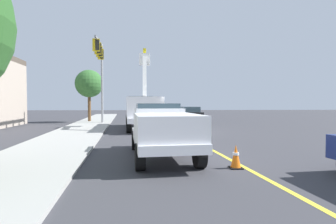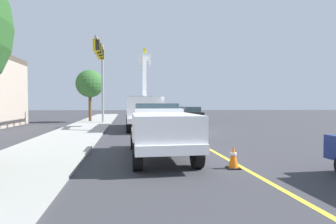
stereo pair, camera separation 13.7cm
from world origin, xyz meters
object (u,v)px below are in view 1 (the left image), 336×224
traffic_cone_leading (236,157)px  traffic_cone_trailing (161,120)px  service_pickup_truck (162,128)px  passing_minivan (189,113)px  traffic_cone_mid_front (192,135)px  traffic_cone_mid_rear (170,125)px  utility_bucket_truck (142,109)px  traffic_signal_mast (100,63)px

traffic_cone_leading → traffic_cone_trailing: traffic_cone_trailing is taller
service_pickup_truck → passing_minivan: service_pickup_truck is taller
traffic_cone_leading → traffic_cone_trailing: size_ratio=0.99×
traffic_cone_mid_front → traffic_cone_mid_rear: traffic_cone_mid_rear is taller
utility_bucket_truck → traffic_cone_leading: (-13.27, -3.48, -1.23)m
traffic_cone_trailing → service_pickup_truck: bearing=178.3°
traffic_cone_leading → traffic_cone_mid_front: traffic_cone_mid_front is taller
utility_bucket_truck → traffic_cone_mid_front: (-8.03, -2.85, -1.18)m
traffic_cone_leading → traffic_cone_mid_rear: 11.63m
utility_bucket_truck → traffic_cone_leading: size_ratio=11.21×
traffic_cone_mid_front → traffic_signal_mast: traffic_signal_mast is taller
traffic_cone_mid_rear → traffic_cone_trailing: bearing=4.1°
traffic_cone_mid_front → traffic_cone_leading: bearing=-173.1°
passing_minivan → traffic_signal_mast: traffic_signal_mast is taller
traffic_signal_mast → traffic_cone_trailing: bearing=-78.8°
traffic_cone_leading → traffic_signal_mast: (16.60, 7.46, 5.40)m
passing_minivan → traffic_cone_trailing: size_ratio=6.55×
traffic_cone_mid_rear → traffic_cone_mid_front: bearing=-173.5°
traffic_cone_mid_front → service_pickup_truck: bearing=154.4°
service_pickup_truck → traffic_cone_mid_front: 3.86m
traffic_cone_mid_front → traffic_signal_mast: 14.29m
utility_bucket_truck → traffic_cone_mid_front: size_ratio=9.87×
utility_bucket_truck → traffic_cone_mid_front: bearing=-160.5°
utility_bucket_truck → passing_minivan: size_ratio=1.69×
utility_bucket_truck → passing_minivan: 8.52m
service_pickup_truck → traffic_cone_mid_rear: 9.81m
utility_bucket_truck → traffic_cone_leading: 13.77m
traffic_cone_mid_front → traffic_cone_trailing: size_ratio=1.12×
traffic_cone_leading → traffic_cone_mid_front: (5.24, 0.63, 0.05)m
traffic_cone_mid_rear → traffic_signal_mast: traffic_signal_mast is taller
traffic_cone_leading → traffic_cone_trailing: 17.81m
traffic_cone_leading → traffic_signal_mast: bearing=24.2°
passing_minivan → traffic_cone_leading: bearing=176.3°
utility_bucket_truck → traffic_signal_mast: 6.66m
traffic_cone_leading → traffic_cone_mid_rear: (11.55, 1.35, 0.06)m
utility_bucket_truck → service_pickup_truck: utility_bucket_truck is taller
traffic_cone_mid_rear → traffic_signal_mast: 9.56m
utility_bucket_truck → traffic_cone_mid_rear: utility_bucket_truck is taller
traffic_cone_mid_rear → traffic_cone_trailing: size_ratio=1.14×
service_pickup_truck → passing_minivan: 18.83m
service_pickup_truck → traffic_cone_leading: size_ratio=7.71×
traffic_cone_mid_rear → traffic_cone_trailing: 6.18m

